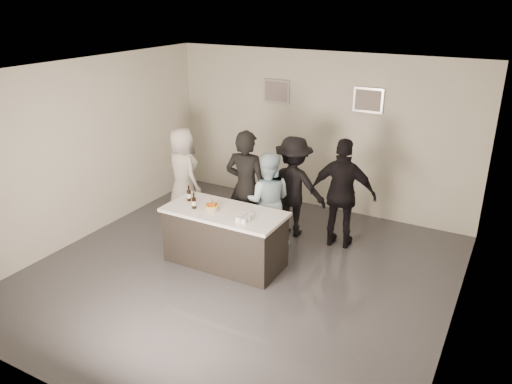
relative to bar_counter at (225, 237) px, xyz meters
The scene contains 19 objects.
floor 0.60m from the bar_counter, 23.22° to the right, with size 6.00×6.00×0.00m, color #3D3D42.
ceiling 2.58m from the bar_counter, 23.22° to the right, with size 6.00×6.00×0.00m, color white.
wall_back 3.05m from the bar_counter, 82.79° to the left, with size 6.00×0.04×3.00m, color beige.
wall_front 3.34m from the bar_counter, 83.49° to the right, with size 6.00×0.04×3.00m, color beige.
wall_left 2.85m from the bar_counter, behind, with size 0.04×6.00×3.00m, color beige.
wall_right 3.52m from the bar_counter, ahead, with size 0.04×6.00×3.00m, color beige.
picture_left 3.36m from the bar_counter, 100.85° to the left, with size 0.54×0.04×0.44m, color #B2B2B7.
picture_right 3.55m from the bar_counter, 65.89° to the left, with size 0.54×0.04×0.44m, color #B2B2B7.
bar_counter is the anchor object (origin of this frame).
cake 0.52m from the bar_counter, 158.72° to the right, with size 0.21×0.21×0.07m, color yellow.
beer_bottle_a 0.90m from the bar_counter, behind, with size 0.07×0.07×0.26m, color black.
beer_bottle_b 0.75m from the bar_counter, 162.12° to the right, with size 0.07×0.07×0.26m, color black.
tumbler_cluster 0.67m from the bar_counter, 17.77° to the right, with size 0.19×0.30×0.08m, color orange.
candles 0.61m from the bar_counter, 134.46° to the right, with size 0.24×0.08×0.01m, color pink.
person_main_black 0.95m from the bar_counter, 94.96° to the left, with size 0.71×0.47×1.96m, color black.
person_main_blue 0.97m from the bar_counter, 70.76° to the left, with size 0.79×0.62×1.63m, color #ABCDE0.
person_guest_left 2.12m from the bar_counter, 143.80° to the left, with size 0.82×0.54×1.68m, color silver.
person_guest_right 2.04m from the bar_counter, 46.74° to the left, with size 1.08×0.45×1.85m, color black.
person_guest_back 1.59m from the bar_counter, 72.08° to the left, with size 1.13×0.65×1.76m, color black.
Camera 1 is at (3.37, -5.65, 3.94)m, focal length 35.00 mm.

